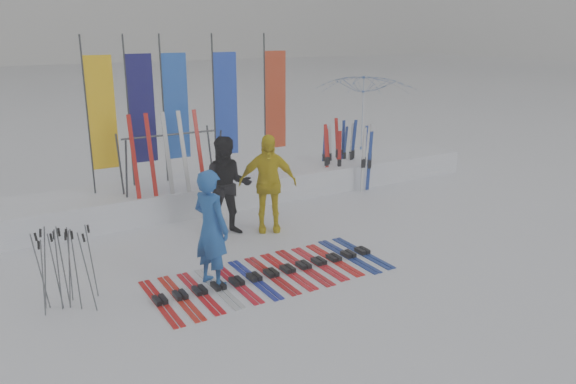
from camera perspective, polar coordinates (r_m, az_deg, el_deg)
ground at (r=9.35m, az=3.97°, el=-8.47°), size 120.00×120.00×0.00m
snow_bank at (r=13.05m, az=-7.46°, el=0.13°), size 14.00×1.60×0.60m
person_blue at (r=8.78m, az=-7.81°, el=-3.67°), size 0.65×0.79×1.87m
person_black at (r=10.90m, az=-6.16°, el=0.58°), size 1.15×1.03×1.94m
person_yellow at (r=11.04m, az=-2.09°, el=0.90°), size 1.24×0.90×1.95m
tent_canopy at (r=17.08m, az=7.81°, el=7.54°), size 3.75×3.79×2.68m
ski_row at (r=9.32m, az=-1.73°, el=-8.29°), size 3.93×1.69×0.07m
pole_cluster at (r=8.69m, az=-21.82°, el=-7.32°), size 0.85×0.55×1.25m
feather_flags at (r=12.68m, az=-10.30°, el=8.52°), size 4.65×0.24×3.20m
ski_rack at (r=12.04m, az=-11.87°, el=3.85°), size 2.04×0.80×1.23m
upright_skis at (r=14.40m, az=5.90°, el=3.71°), size 1.40×1.18×1.68m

